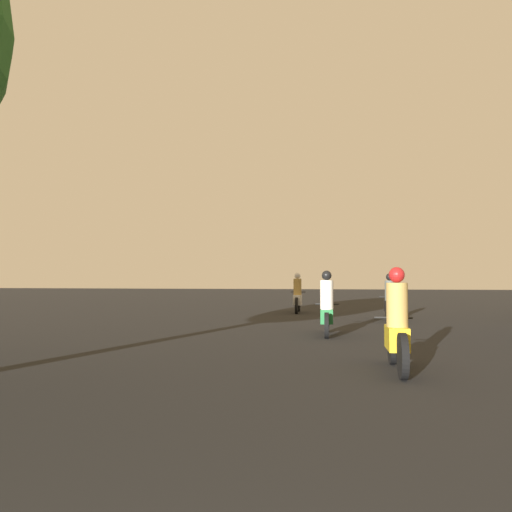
% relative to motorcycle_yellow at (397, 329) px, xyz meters
% --- Properties ---
extents(motorcycle_yellow, '(0.60, 1.92, 1.59)m').
position_rel_motorcycle_yellow_xyz_m(motorcycle_yellow, '(0.00, 0.00, 0.00)').
color(motorcycle_yellow, black).
rests_on(motorcycle_yellow, ground_plane).
extents(motorcycle_green, '(0.60, 1.91, 1.60)m').
position_rel_motorcycle_yellow_xyz_m(motorcycle_green, '(-1.11, 4.61, -0.00)').
color(motorcycle_green, black).
rests_on(motorcycle_green, ground_plane).
extents(motorcycle_black, '(0.60, 1.93, 1.56)m').
position_rel_motorcycle_yellow_xyz_m(motorcycle_black, '(0.91, 9.21, -0.01)').
color(motorcycle_black, black).
rests_on(motorcycle_black, ground_plane).
extents(motorcycle_white, '(0.60, 1.90, 1.61)m').
position_rel_motorcycle_yellow_xyz_m(motorcycle_white, '(-2.37, 12.30, -0.00)').
color(motorcycle_white, black).
rests_on(motorcycle_white, ground_plane).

